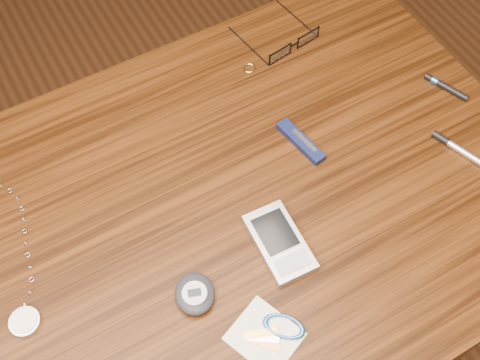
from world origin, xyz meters
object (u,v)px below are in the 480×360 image
at_px(pedometer, 195,294).
at_px(silver_pen, 463,152).
at_px(pocket_watch, 24,315).
at_px(pocket_knife, 301,141).
at_px(desk, 229,236).
at_px(eyeglasses, 291,44).
at_px(pda_phone, 279,243).
at_px(notepad_keys, 275,331).

bearing_deg(pedometer, silver_pen, 0.15).
xyz_separation_m(pocket_watch, pocket_knife, (0.49, 0.06, 0.00)).
xyz_separation_m(pocket_watch, pedometer, (0.22, -0.09, 0.01)).
relative_size(pedometer, pocket_knife, 0.79).
relative_size(desk, pocket_knife, 10.03).
relative_size(desk, eyeglasses, 7.37).
bearing_deg(eyeglasses, silver_pen, -70.19).
bearing_deg(desk, silver_pen, -15.15).
height_order(pda_phone, silver_pen, pda_phone).
distance_m(eyeglasses, pocket_watch, 0.63).
distance_m(desk, pocket_watch, 0.35).
distance_m(desk, pocket_knife, 0.20).
bearing_deg(pda_phone, pocket_watch, 167.42).
bearing_deg(pocket_watch, pocket_knife, 6.70).
bearing_deg(silver_pen, pocket_knife, 146.01).
relative_size(eyeglasses, notepad_keys, 1.17).
relative_size(desk, pda_phone, 8.05).
distance_m(eyeglasses, silver_pen, 0.35).
bearing_deg(pedometer, desk, 43.09).
bearing_deg(notepad_keys, desk, 79.01).
bearing_deg(desk, notepad_keys, -100.99).
distance_m(eyeglasses, pda_phone, 0.39).
xyz_separation_m(eyeglasses, pocket_watch, (-0.59, -0.24, -0.01)).
height_order(desk, pedometer, pedometer).
bearing_deg(desk, pedometer, -136.91).
relative_size(eyeglasses, pedometer, 1.73).
relative_size(pocket_watch, notepad_keys, 2.54).
height_order(eyeglasses, notepad_keys, eyeglasses).
distance_m(pocket_watch, pocket_knife, 0.49).
height_order(eyeglasses, pedometer, same).
bearing_deg(silver_pen, pda_phone, 178.63).
bearing_deg(pocket_knife, eyeglasses, 62.17).
bearing_deg(silver_pen, notepad_keys, -166.53).
height_order(pocket_watch, notepad_keys, pocket_watch).
distance_m(pocket_knife, silver_pen, 0.26).
xyz_separation_m(eyeglasses, pocket_knife, (-0.10, -0.18, -0.01)).
relative_size(eyeglasses, pocket_watch, 0.46).
xyz_separation_m(desk, silver_pen, (0.38, -0.10, 0.11)).
xyz_separation_m(pda_phone, pocket_knife, (0.13, 0.14, -0.00)).
bearing_deg(eyeglasses, notepad_keys, -124.51).
bearing_deg(notepad_keys, pda_phone, 55.85).
height_order(desk, pda_phone, pda_phone).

